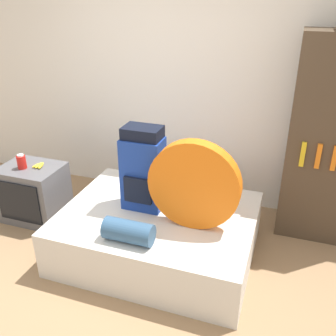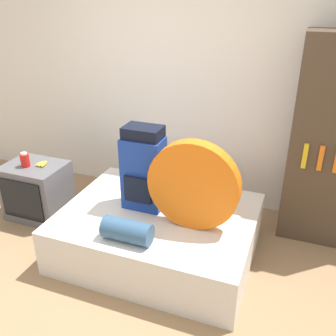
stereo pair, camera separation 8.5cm
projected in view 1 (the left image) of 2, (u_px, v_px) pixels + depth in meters
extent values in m
plane|color=#997551|center=(110.00, 294.00, 3.02)|extent=(16.00, 16.00, 0.00)
cube|color=white|center=(178.00, 85.00, 3.99)|extent=(8.00, 0.05, 2.60)
cube|color=silver|center=(159.00, 232.00, 3.42)|extent=(1.69, 1.32, 0.44)
cube|color=navy|center=(143.00, 174.00, 3.28)|extent=(0.35, 0.24, 0.66)
cube|color=black|center=(142.00, 133.00, 3.13)|extent=(0.33, 0.22, 0.10)
cube|color=black|center=(138.00, 190.00, 3.21)|extent=(0.25, 0.03, 0.24)
cylinder|color=orange|center=(194.00, 185.00, 2.99)|extent=(0.76, 0.12, 0.76)
cylinder|color=#33567A|center=(129.00, 231.00, 2.91)|extent=(0.40, 0.18, 0.18)
cube|color=#5B5B60|center=(34.00, 192.00, 3.93)|extent=(0.61, 0.48, 0.59)
cube|color=black|center=(19.00, 203.00, 3.71)|extent=(0.49, 0.02, 0.43)
cylinder|color=red|center=(22.00, 162.00, 3.74)|extent=(0.09, 0.09, 0.13)
cylinder|color=white|center=(20.00, 155.00, 3.71)|extent=(0.06, 0.06, 0.02)
ellipsoid|color=yellow|center=(38.00, 165.00, 3.80)|extent=(0.07, 0.14, 0.03)
ellipsoid|color=yellow|center=(39.00, 165.00, 3.80)|extent=(0.03, 0.14, 0.03)
ellipsoid|color=yellow|center=(41.00, 166.00, 3.79)|extent=(0.07, 0.14, 0.03)
cube|color=#473828|center=(334.00, 143.00, 3.40)|extent=(0.82, 0.40, 1.93)
cube|color=gold|center=(303.00, 154.00, 3.32)|extent=(0.04, 0.02, 0.23)
cube|color=orange|center=(318.00, 156.00, 3.28)|extent=(0.04, 0.02, 0.23)
cube|color=orange|center=(334.00, 158.00, 3.24)|extent=(0.04, 0.02, 0.23)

